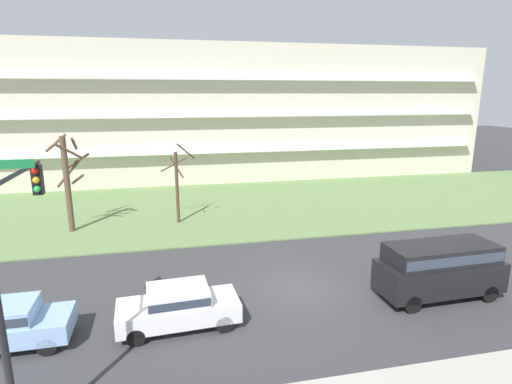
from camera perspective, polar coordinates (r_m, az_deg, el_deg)
ground at (r=18.85m, az=6.05°, el=-13.14°), size 160.00×160.00×0.00m
grass_lawn_strip at (r=31.57m, az=-1.93°, el=-1.90°), size 80.00×16.00×0.08m
apartment_building at (r=44.21m, az=-5.33°, el=10.95°), size 53.83×12.72×12.97m
tree_far_left at (r=27.48m, az=-24.65°, el=1.71°), size 2.45×2.52×6.06m
tree_left at (r=27.24m, az=-10.86°, el=1.24°), size 2.25×2.27×5.47m
sedan_blue_near_left at (r=16.87m, az=-31.85°, el=-15.33°), size 4.42×1.85×1.57m
van_black_center_left at (r=19.07m, az=24.19°, el=-9.39°), size 5.26×2.15×2.36m
sedan_white_center_right at (r=15.86m, az=-10.74°, el=-15.22°), size 4.50×2.06×1.57m
traffic_signal_mast at (r=12.01m, az=-30.61°, el=-7.27°), size 0.90×4.33×6.80m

